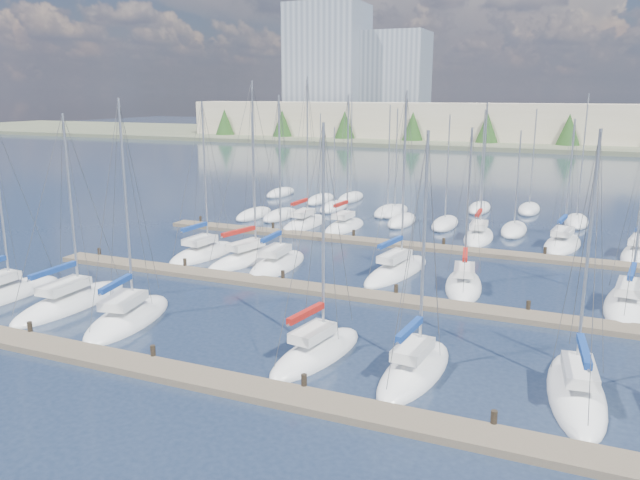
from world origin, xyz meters
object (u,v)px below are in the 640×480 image
at_px(sailboat_k, 397,271).
at_px(sailboat_l, 464,285).
at_px(sailboat_q, 562,244).
at_px(sailboat_n, 305,224).
at_px(sailboat_m, 629,304).
at_px(sailboat_p, 479,237).
at_px(sailboat_a, 1,296).
at_px(sailboat_o, 345,226).
at_px(sailboat_h, 203,253).
at_px(sailboat_i, 250,258).
at_px(sailboat_r, 639,253).
at_px(sailboat_f, 576,392).
at_px(sailboat_e, 415,370).
at_px(sailboat_c, 128,318).
at_px(sailboat_j, 278,264).
at_px(sailboat_d, 317,353).
at_px(sailboat_b, 71,303).

bearing_deg(sailboat_k, sailboat_l, -7.71).
xyz_separation_m(sailboat_q, sailboat_n, (-23.46, -1.04, 0.02)).
height_order(sailboat_m, sailboat_p, sailboat_p).
bearing_deg(sailboat_a, sailboat_o, 66.85).
relative_size(sailboat_o, sailboat_q, 1.17).
distance_m(sailboat_l, sailboat_h, 20.63).
relative_size(sailboat_q, sailboat_i, 0.79).
height_order(sailboat_m, sailboat_h, sailboat_h).
xyz_separation_m(sailboat_m, sailboat_a, (-36.40, -13.86, 0.00)).
relative_size(sailboat_q, sailboat_m, 0.92).
distance_m(sailboat_o, sailboat_a, 30.56).
bearing_deg(sailboat_i, sailboat_r, 39.89).
height_order(sailboat_f, sailboat_a, sailboat_a).
xyz_separation_m(sailboat_p, sailboat_r, (12.70, -0.81, 0.00)).
distance_m(sailboat_n, sailboat_e, 33.31).
relative_size(sailboat_c, sailboat_a, 1.05).
height_order(sailboat_l, sailboat_m, sailboat_m).
bearing_deg(sailboat_p, sailboat_j, -131.29).
distance_m(sailboat_d, sailboat_e, 4.96).
bearing_deg(sailboat_e, sailboat_p, 98.44).
distance_m(sailboat_l, sailboat_i, 16.47).
xyz_separation_m(sailboat_b, sailboat_a, (-5.06, -0.71, 0.00)).
distance_m(sailboat_i, sailboat_j, 2.84).
relative_size(sailboat_d, sailboat_h, 0.95).
bearing_deg(sailboat_o, sailboat_p, 6.46).
distance_m(sailboat_d, sailboat_h, 21.45).
bearing_deg(sailboat_n, sailboat_r, 2.06).
bearing_deg(sailboat_b, sailboat_e, -3.21).
distance_m(sailboat_a, sailboat_r, 46.80).
xyz_separation_m(sailboat_q, sailboat_k, (-10.59, -13.31, 0.01)).
xyz_separation_m(sailboat_b, sailboat_c, (5.02, -0.78, 0.01)).
bearing_deg(sailboat_p, sailboat_k, -107.56).
bearing_deg(sailboat_o, sailboat_q, 5.64).
distance_m(sailboat_l, sailboat_d, 14.70).
relative_size(sailboat_k, sailboat_p, 1.08).
bearing_deg(sailboat_d, sailboat_l, 81.42).
relative_size(sailboat_i, sailboat_d, 1.18).
xyz_separation_m(sailboat_n, sailboat_r, (29.21, 0.16, -0.01)).
relative_size(sailboat_m, sailboat_r, 0.92).
xyz_separation_m(sailboat_j, sailboat_a, (-12.77, -13.36, -0.00)).
distance_m(sailboat_n, sailboat_j, 14.76).
bearing_deg(sailboat_j, sailboat_i, 163.85).
height_order(sailboat_f, sailboat_p, sailboat_p).
bearing_deg(sailboat_b, sailboat_r, 39.05).
relative_size(sailboat_o, sailboat_r, 0.98).
bearing_deg(sailboat_i, sailboat_l, 12.40).
bearing_deg(sailboat_p, sailboat_c, -119.87).
height_order(sailboat_l, sailboat_r, sailboat_r).
relative_size(sailboat_b, sailboat_d, 1.01).
bearing_deg(sailboat_f, sailboat_c, 174.37).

